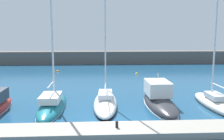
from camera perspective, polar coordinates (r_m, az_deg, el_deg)
ground_plane at (r=18.67m, az=-0.40°, el=-12.14°), size 120.00×120.00×0.00m
dock_pier at (r=16.76m, az=-0.08°, el=-13.76°), size 23.72×2.32×0.47m
breakwater_seawall at (r=53.70m, az=-2.21°, el=2.91°), size 108.00×3.20×2.64m
sailboat_teal_second at (r=22.76m, az=-13.49°, el=-7.56°), size 2.28×8.71×14.62m
sailboat_white_third at (r=22.63m, az=-1.52°, el=-7.39°), size 2.39×8.20×14.74m
motorboat_charcoal_fourth at (r=23.25m, az=10.69°, el=-6.59°), size 2.45×8.24×3.23m
sailboat_ivory_fifth at (r=24.35m, az=22.15°, el=-6.75°), size 1.81×7.20×14.24m
mooring_buoy_yellow at (r=40.11m, az=5.66°, el=-0.96°), size 0.51×0.51×0.51m
mooring_buoy_orange at (r=43.29m, az=-12.28°, el=-0.41°), size 0.54×0.54×0.54m
dock_bollard at (r=16.61m, az=1.12°, el=-12.29°), size 0.20×0.20×0.44m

